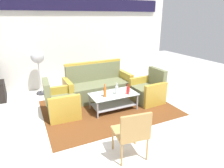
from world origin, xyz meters
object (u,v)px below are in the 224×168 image
object	(u,v)px
couch	(98,86)
armchair_right	(148,91)
bottle_red	(128,90)
bottle_clear	(117,90)
bottle_orange	(105,92)
wicker_chair	(132,131)
pedestal_fan	(38,59)
armchair_left	(61,104)
cup	(128,90)
coffee_table	(113,99)

from	to	relation	value
couch	armchair_right	bearing A→B (deg)	141.62
armchair_right	bottle_red	world-z (taller)	armchair_right
couch	bottle_clear	xyz separation A→B (m)	(0.12, -0.91, 0.20)
bottle_orange	wicker_chair	size ratio (longest dim) A/B	0.36
bottle_clear	pedestal_fan	bearing A→B (deg)	129.11
armchair_left	bottle_clear	xyz separation A→B (m)	(1.25, -0.28, 0.23)
pedestal_fan	wicker_chair	distance (m)	3.64
bottle_clear	cup	size ratio (longest dim) A/B	2.77
bottle_orange	cup	xyz separation A→B (m)	(0.63, 0.04, -0.07)
pedestal_fan	wicker_chair	bearing A→B (deg)	-74.37
armchair_right	pedestal_fan	world-z (taller)	pedestal_fan
coffee_table	bottle_red	bearing A→B (deg)	-28.00
armchair_left	bottle_orange	bearing A→B (deg)	75.29
coffee_table	armchair_right	bearing A→B (deg)	2.44
pedestal_fan	wicker_chair	size ratio (longest dim) A/B	1.51
couch	coffee_table	xyz separation A→B (m)	(0.06, -0.86, -0.04)
coffee_table	pedestal_fan	xyz separation A→B (m)	(-1.45, 1.81, 0.74)
bottle_orange	bottle_red	distance (m)	0.56
wicker_chair	coffee_table	bearing A→B (deg)	80.85
armchair_left	couch	bearing A→B (deg)	122.39
bottle_orange	wicker_chair	distance (m)	1.59
armchair_left	coffee_table	distance (m)	1.21
bottle_orange	bottle_clear	bearing A→B (deg)	4.61
bottle_orange	bottle_red	bearing A→B (deg)	-8.74
bottle_orange	pedestal_fan	world-z (taller)	pedestal_fan
coffee_table	bottle_red	size ratio (longest dim) A/B	4.48
bottle_orange	couch	bearing A→B (deg)	78.36
bottle_red	wicker_chair	xyz separation A→B (m)	(-0.78, -1.49, -0.01)
bottle_orange	armchair_right	bearing A→B (deg)	5.23
couch	wicker_chair	world-z (taller)	couch
couch	armchair_left	size ratio (longest dim) A/B	2.14
coffee_table	wicker_chair	bearing A→B (deg)	-106.28
bottle_clear	bottle_red	distance (m)	0.26
armchair_left	coffee_table	size ratio (longest dim) A/B	0.77
armchair_right	bottle_orange	size ratio (longest dim) A/B	2.79
couch	armchair_left	distance (m)	1.30
armchair_left	armchair_right	xyz separation A→B (m)	(2.22, -0.18, 0.00)
bottle_clear	bottle_orange	distance (m)	0.32
armchair_right	cup	xyz separation A→B (m)	(-0.66, -0.08, 0.17)
bottle_red	cup	distance (m)	0.15
coffee_table	bottle_clear	size ratio (longest dim) A/B	3.97
bottle_clear	cup	distance (m)	0.32
armchair_left	cup	xyz separation A→B (m)	(1.57, -0.27, 0.17)
bottle_clear	bottle_orange	bearing A→B (deg)	-175.39
coffee_table	pedestal_fan	bearing A→B (deg)	128.66
couch	armchair_left	bearing A→B (deg)	27.63
bottle_orange	cup	world-z (taller)	bottle_orange
pedestal_fan	armchair_left	bearing A→B (deg)	-80.63
bottle_red	pedestal_fan	distance (m)	2.68
bottle_clear	pedestal_fan	distance (m)	2.45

